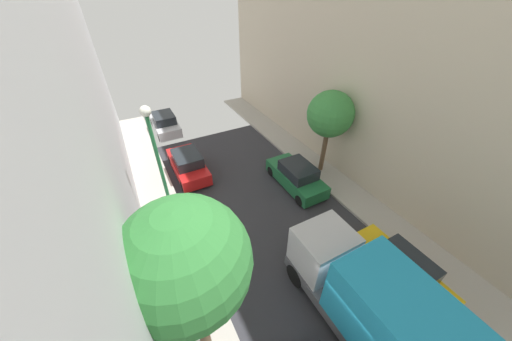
{
  "coord_description": "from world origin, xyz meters",
  "views": [
    {
      "loc": [
        -5.25,
        -2.32,
        10.21
      ],
      "look_at": [
        0.96,
        9.28,
        0.5
      ],
      "focal_mm": 18.15,
      "sensor_mm": 36.0,
      "label": 1
    }
  ],
  "objects": [
    {
      "name": "street_tree_1",
      "position": [
        5.01,
        7.84,
        4.01
      ],
      "size": [
        2.68,
        2.68,
        5.23
      ],
      "color": "brown",
      "rests_on": "sidewalk_right"
    },
    {
      "name": "delivery_truck",
      "position": [
        0.0,
        -0.62,
        1.79
      ],
      "size": [
        2.26,
        6.6,
        3.38
      ],
      "color": "#4C4C51",
      "rests_on": "ground"
    },
    {
      "name": "ground",
      "position": [
        0.0,
        0.0,
        0.0
      ],
      "size": [
        32.0,
        32.0,
        0.0
      ],
      "primitive_type": "plane",
      "color": "#2D2D33"
    },
    {
      "name": "parked_car_left_2",
      "position": [
        -2.7,
        11.67,
        0.72
      ],
      "size": [
        1.78,
        4.2,
        1.57
      ],
      "color": "red",
      "rests_on": "ground"
    },
    {
      "name": "parked_car_right_2",
      "position": [
        2.7,
        7.38,
        0.72
      ],
      "size": [
        1.78,
        4.2,
        1.57
      ],
      "color": "#1E6638",
      "rests_on": "ground"
    },
    {
      "name": "sidewalk_right",
      "position": [
        5.0,
        0.0,
        0.07
      ],
      "size": [
        2.0,
        44.0,
        0.15
      ],
      "primitive_type": "cube",
      "color": "#A8A399",
      "rests_on": "ground"
    },
    {
      "name": "parked_car_left_3",
      "position": [
        -2.7,
        18.32,
        0.72
      ],
      "size": [
        1.78,
        4.2,
        1.57
      ],
      "color": "silver",
      "rests_on": "ground"
    },
    {
      "name": "street_tree_2",
      "position": [
        -5.04,
        1.64,
        4.84
      ],
      "size": [
        3.26,
        3.26,
        6.36
      ],
      "color": "brown",
      "rests_on": "sidewalk_left"
    },
    {
      "name": "lamp_post",
      "position": [
        -4.6,
        7.89,
        4.19
      ],
      "size": [
        0.44,
        0.44,
        6.24
      ],
      "color": "#26723F",
      "rests_on": "sidewalk_left"
    },
    {
      "name": "parked_car_right_1",
      "position": [
        2.7,
        0.27,
        0.72
      ],
      "size": [
        1.78,
        4.2,
        1.57
      ],
      "color": "gold",
      "rests_on": "ground"
    },
    {
      "name": "potted_plant_3",
      "position": [
        -5.6,
        7.01,
        0.69
      ],
      "size": [
        0.72,
        0.72,
        0.98
      ],
      "color": "slate",
      "rests_on": "sidewalk_left"
    }
  ]
}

